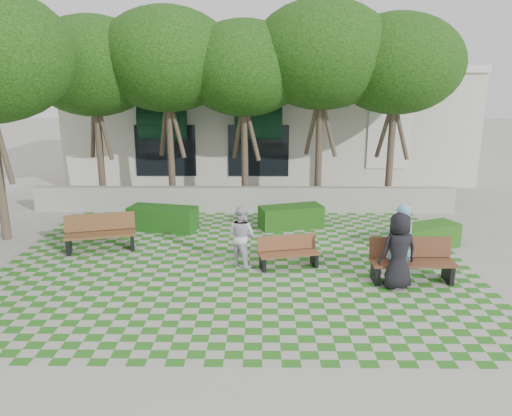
{
  "coord_description": "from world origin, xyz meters",
  "views": [
    {
      "loc": [
        0.65,
        -11.13,
        4.82
      ],
      "look_at": [
        0.5,
        1.5,
        1.4
      ],
      "focal_mm": 35.0,
      "sensor_mm": 36.0,
      "label": 1
    }
  ],
  "objects_px": {
    "bench_mid": "(288,253)",
    "hedge_midright": "(291,217)",
    "hedge_midleft": "(163,218)",
    "bench_east": "(412,261)",
    "hedge_east": "(425,236)",
    "person_white": "(242,236)",
    "person_blue": "(400,243)",
    "person_dark": "(398,251)",
    "bench_west": "(100,233)"
  },
  "relations": [
    {
      "from": "hedge_midright",
      "to": "person_white",
      "type": "relative_size",
      "value": 1.26
    },
    {
      "from": "bench_mid",
      "to": "hedge_midright",
      "type": "height_order",
      "value": "bench_mid"
    },
    {
      "from": "bench_mid",
      "to": "person_dark",
      "type": "xyz_separation_m",
      "value": [
        2.45,
        -1.25,
        0.51
      ]
    },
    {
      "from": "bench_east",
      "to": "person_blue",
      "type": "distance_m",
      "value": 0.56
    },
    {
      "from": "bench_west",
      "to": "hedge_east",
      "type": "relative_size",
      "value": 1.04
    },
    {
      "from": "hedge_midleft",
      "to": "bench_mid",
      "type": "bearing_deg",
      "value": -39.34
    },
    {
      "from": "bench_east",
      "to": "person_blue",
      "type": "height_order",
      "value": "person_blue"
    },
    {
      "from": "hedge_east",
      "to": "hedge_midleft",
      "type": "relative_size",
      "value": 0.92
    },
    {
      "from": "hedge_east",
      "to": "hedge_midright",
      "type": "xyz_separation_m",
      "value": [
        -3.71,
        1.92,
        0.01
      ]
    },
    {
      "from": "hedge_midleft",
      "to": "bench_east",
      "type": "bearing_deg",
      "value": -30.6
    },
    {
      "from": "bench_mid",
      "to": "person_white",
      "type": "distance_m",
      "value": 1.26
    },
    {
      "from": "bench_east",
      "to": "bench_mid",
      "type": "height_order",
      "value": "bench_east"
    },
    {
      "from": "bench_east",
      "to": "hedge_east",
      "type": "distance_m",
      "value": 2.61
    },
    {
      "from": "bench_east",
      "to": "bench_mid",
      "type": "distance_m",
      "value": 3.02
    },
    {
      "from": "hedge_east",
      "to": "hedge_midright",
      "type": "relative_size",
      "value": 0.97
    },
    {
      "from": "bench_east",
      "to": "hedge_midright",
      "type": "height_order",
      "value": "bench_east"
    },
    {
      "from": "bench_east",
      "to": "hedge_east",
      "type": "xyz_separation_m",
      "value": [
        1.08,
        2.37,
        -0.16
      ]
    },
    {
      "from": "bench_west",
      "to": "hedge_midleft",
      "type": "relative_size",
      "value": 0.95
    },
    {
      "from": "hedge_east",
      "to": "person_white",
      "type": "xyz_separation_m",
      "value": [
        -5.17,
        -1.41,
        0.46
      ]
    },
    {
      "from": "person_dark",
      "to": "bench_west",
      "type": "bearing_deg",
      "value": -30.84
    },
    {
      "from": "bench_east",
      "to": "person_white",
      "type": "relative_size",
      "value": 1.24
    },
    {
      "from": "bench_mid",
      "to": "person_blue",
      "type": "bearing_deg",
      "value": -31.92
    },
    {
      "from": "person_blue",
      "to": "hedge_east",
      "type": "bearing_deg",
      "value": -131.97
    },
    {
      "from": "hedge_midleft",
      "to": "person_blue",
      "type": "distance_m",
      "value": 7.56
    },
    {
      "from": "bench_west",
      "to": "person_white",
      "type": "height_order",
      "value": "person_white"
    },
    {
      "from": "hedge_east",
      "to": "person_blue",
      "type": "bearing_deg",
      "value": -120.42
    },
    {
      "from": "bench_mid",
      "to": "person_dark",
      "type": "distance_m",
      "value": 2.79
    },
    {
      "from": "hedge_midright",
      "to": "person_dark",
      "type": "relative_size",
      "value": 1.12
    },
    {
      "from": "person_blue",
      "to": "person_dark",
      "type": "height_order",
      "value": "person_blue"
    },
    {
      "from": "bench_west",
      "to": "hedge_midleft",
      "type": "xyz_separation_m",
      "value": [
        1.38,
        1.91,
        -0.11
      ]
    },
    {
      "from": "bench_west",
      "to": "bench_mid",
      "type": "bearing_deg",
      "value": -28.17
    },
    {
      "from": "person_white",
      "to": "person_blue",
      "type": "bearing_deg",
      "value": -156.93
    },
    {
      "from": "bench_east",
      "to": "bench_mid",
      "type": "xyz_separation_m",
      "value": [
        -2.9,
        0.84,
        -0.11
      ]
    },
    {
      "from": "hedge_midleft",
      "to": "hedge_east",
      "type": "bearing_deg",
      "value": -11.63
    },
    {
      "from": "person_blue",
      "to": "bench_west",
      "type": "bearing_deg",
      "value": -26.52
    },
    {
      "from": "person_blue",
      "to": "person_dark",
      "type": "relative_size",
      "value": 1.06
    },
    {
      "from": "bench_mid",
      "to": "hedge_midright",
      "type": "xyz_separation_m",
      "value": [
        0.27,
        3.44,
        -0.04
      ]
    },
    {
      "from": "hedge_midleft",
      "to": "person_white",
      "type": "bearing_deg",
      "value": -48.99
    },
    {
      "from": "hedge_east",
      "to": "hedge_midright",
      "type": "height_order",
      "value": "hedge_midright"
    },
    {
      "from": "hedge_midright",
      "to": "person_white",
      "type": "bearing_deg",
      "value": -113.66
    },
    {
      "from": "bench_east",
      "to": "hedge_east",
      "type": "height_order",
      "value": "bench_east"
    },
    {
      "from": "hedge_east",
      "to": "hedge_midleft",
      "type": "bearing_deg",
      "value": 168.37
    },
    {
      "from": "hedge_midright",
      "to": "hedge_midleft",
      "type": "distance_m",
      "value": 4.09
    },
    {
      "from": "bench_east",
      "to": "hedge_midleft",
      "type": "height_order",
      "value": "bench_east"
    },
    {
      "from": "hedge_east",
      "to": "person_blue",
      "type": "distance_m",
      "value": 2.83
    },
    {
      "from": "hedge_midright",
      "to": "person_blue",
      "type": "height_order",
      "value": "person_blue"
    },
    {
      "from": "person_white",
      "to": "bench_mid",
      "type": "bearing_deg",
      "value": -147.79
    },
    {
      "from": "person_dark",
      "to": "person_white",
      "type": "distance_m",
      "value": 3.89
    },
    {
      "from": "person_white",
      "to": "hedge_midleft",
      "type": "bearing_deg",
      "value": -11.51
    },
    {
      "from": "hedge_midleft",
      "to": "bench_west",
      "type": "bearing_deg",
      "value": -125.99
    }
  ]
}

